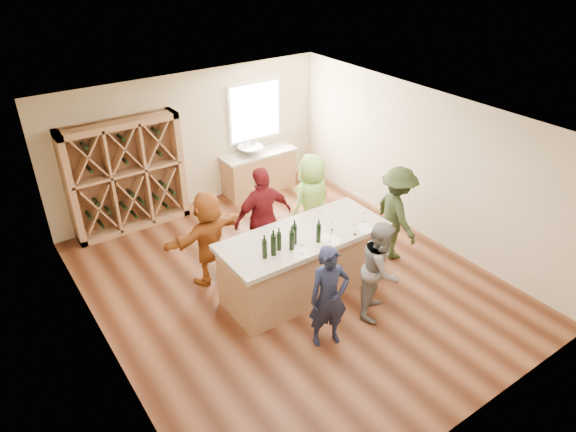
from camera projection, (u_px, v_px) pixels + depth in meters
floor at (290, 284)px, 8.71m from camera, size 6.00×7.00×0.10m
ceiling at (290, 120)px, 7.27m from camera, size 6.00×7.00×0.10m
wall_back at (191, 140)px, 10.51m from camera, size 6.00×0.10×2.80m
wall_front at (481, 342)px, 5.46m from camera, size 6.00×0.10×2.80m
wall_left at (93, 276)px, 6.48m from camera, size 0.10×7.00×2.80m
wall_right at (425, 163)px, 9.50m from camera, size 0.10×7.00×2.80m
window_frame at (255, 111)px, 11.03m from camera, size 1.30×0.06×1.30m
window_pane at (255, 112)px, 11.00m from camera, size 1.18×0.01×1.18m
wine_rack at (126, 176)px, 9.72m from camera, size 2.20×0.45×2.20m
back_counter_base at (259, 173)px, 11.44m from camera, size 1.60×0.58×0.86m
back_counter_top at (258, 153)px, 11.21m from camera, size 1.70×0.62×0.06m
sink at (250, 150)px, 11.05m from camera, size 0.54×0.54×0.19m
faucet at (246, 145)px, 11.15m from camera, size 0.02×0.02×0.30m
tasting_counter_base at (303, 265)px, 8.25m from camera, size 2.60×1.00×1.00m
tasting_counter_top at (304, 236)px, 7.98m from camera, size 2.72×1.12×0.08m
wine_bottle_a at (265, 249)px, 7.33m from camera, size 0.10×0.10×0.30m
wine_bottle_b at (273, 245)px, 7.38m from camera, size 0.11×0.11×0.34m
wine_bottle_c at (279, 241)px, 7.51m from camera, size 0.08×0.08×0.29m
wine_bottle_d at (292, 240)px, 7.51m from camera, size 0.08×0.08×0.31m
wine_bottle_e at (294, 234)px, 7.65m from camera, size 0.10×0.10×0.32m
wine_glass_a at (302, 250)px, 7.44m from camera, size 0.07×0.07×0.16m
wine_glass_b at (330, 237)px, 7.71m from camera, size 0.09×0.09×0.18m
wine_glass_c at (355, 229)px, 7.90m from camera, size 0.08×0.08×0.19m
wine_glass_d at (332, 225)px, 8.01m from camera, size 0.08×0.08×0.18m
wine_glass_e at (365, 218)px, 8.21m from camera, size 0.09×0.09×0.19m
tasting_menu_a at (300, 253)px, 7.51m from camera, size 0.32×0.37×0.00m
tasting_menu_b at (329, 239)px, 7.82m from camera, size 0.30×0.36×0.00m
tasting_menu_c at (365, 228)px, 8.11m from camera, size 0.25×0.33×0.00m
person_near_left at (329, 297)px, 7.07m from camera, size 0.68×0.58×1.59m
person_near_right at (381, 269)px, 7.65m from camera, size 0.87×0.78×1.58m
person_server at (396, 213)px, 8.96m from camera, size 0.79×1.21×1.73m
person_far_mid at (263, 218)px, 8.71m from camera, size 1.11×0.60×1.85m
person_far_right at (311, 201)px, 9.30m from camera, size 0.95×0.70×1.78m
person_far_left at (209, 237)px, 8.36m from camera, size 1.59×0.83×1.64m
wine_bottle_f at (319, 233)px, 7.70m from camera, size 0.07×0.07×0.30m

